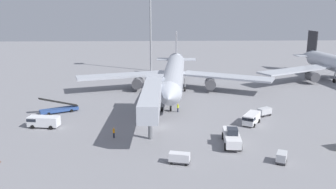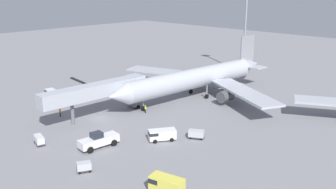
{
  "view_description": "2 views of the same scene",
  "coord_description": "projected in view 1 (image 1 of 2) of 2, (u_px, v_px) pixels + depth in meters",
  "views": [
    {
      "loc": [
        -0.35,
        -57.47,
        20.36
      ],
      "look_at": [
        2.29,
        15.53,
        1.8
      ],
      "focal_mm": 37.72,
      "sensor_mm": 36.0,
      "label": 1
    },
    {
      "loc": [
        58.25,
        -41.1,
        25.8
      ],
      "look_at": [
        4.14,
        15.14,
        2.68
      ],
      "focal_mm": 39.81,
      "sensor_mm": 36.0,
      "label": 2
    }
  ],
  "objects": [
    {
      "name": "baggage_cart_far_left",
      "position": [
        282.0,
        157.0,
        46.72
      ],
      "size": [
        1.99,
        2.34,
        1.46
      ],
      "color": "#38383D",
      "rests_on": "ground"
    },
    {
      "name": "baggage_cart_mid_left",
      "position": [
        264.0,
        112.0,
        66.62
      ],
      "size": [
        2.98,
        2.47,
        1.51
      ],
      "color": "#38383D",
      "rests_on": "ground"
    },
    {
      "name": "jet_bridge",
      "position": [
        152.0,
        95.0,
        60.31
      ],
      "size": [
        4.29,
        23.39,
        7.11
      ],
      "color": "#B2B7C1",
      "rests_on": "ground"
    },
    {
      "name": "belt_loader_truck",
      "position": [
        59.0,
        109.0,
        68.63
      ],
      "size": [
        7.3,
        4.97,
        3.37
      ],
      "color": "#2D4C8E",
      "rests_on": "ground"
    },
    {
      "name": "apron_light_mast",
      "position": [
        150.0,
        11.0,
        108.27
      ],
      "size": [
        2.4,
        2.4,
        27.24
      ],
      "color": "#93969B",
      "rests_on": "ground"
    },
    {
      "name": "service_van_far_center",
      "position": [
        251.0,
        118.0,
        61.74
      ],
      "size": [
        4.11,
        4.98,
        1.95
      ],
      "color": "white",
      "rests_on": "ground"
    },
    {
      "name": "ground_crew_worker_foreground",
      "position": [
        114.0,
        132.0,
        55.47
      ],
      "size": [
        0.4,
        0.4,
        1.77
      ],
      "color": "#1E2333",
      "rests_on": "ground"
    },
    {
      "name": "airplane_at_gate",
      "position": [
        174.0,
        73.0,
        84.13
      ],
      "size": [
        47.58,
        48.4,
        13.02
      ],
      "color": "#B7BCC6",
      "rests_on": "ground"
    },
    {
      "name": "baggage_cart_mid_center",
      "position": [
        179.0,
        158.0,
        46.46
      ],
      "size": [
        2.94,
        1.84,
        1.5
      ],
      "color": "#38383D",
      "rests_on": "ground"
    },
    {
      "name": "service_van_near_right",
      "position": [
        43.0,
        121.0,
        60.27
      ],
      "size": [
        5.45,
        2.79,
        1.93
      ],
      "color": "white",
      "rests_on": "ground"
    },
    {
      "name": "ground_crew_worker_midground",
      "position": [
        178.0,
        107.0,
        68.87
      ],
      "size": [
        0.46,
        0.46,
        1.78
      ],
      "color": "#1E2333",
      "rests_on": "ground"
    },
    {
      "name": "pushback_tug",
      "position": [
        232.0,
        137.0,
        52.63
      ],
      "size": [
        3.07,
        6.96,
        2.72
      ],
      "color": "white",
      "rests_on": "ground"
    },
    {
      "name": "ground_plane",
      "position": [
        158.0,
        127.0,
        60.69
      ],
      "size": [
        300.0,
        300.0,
        0.0
      ],
      "primitive_type": "plane",
      "color": "gray"
    }
  ]
}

